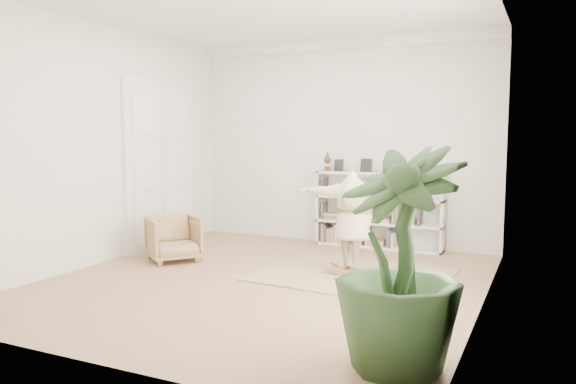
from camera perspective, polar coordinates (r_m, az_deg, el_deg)
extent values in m
plane|color=#91694B|center=(7.58, -2.42, -9.06)|extent=(6.00, 6.00, 0.00)
plane|color=silver|center=(10.07, 5.51, 5.02)|extent=(5.50, 0.00, 5.50)
plane|color=silver|center=(4.87, -19.16, 3.69)|extent=(5.50, 0.00, 5.50)
plane|color=silver|center=(8.94, -18.35, 4.62)|extent=(0.00, 6.00, 6.00)
plane|color=silver|center=(6.51, 19.53, 4.18)|extent=(0.00, 6.00, 6.00)
plane|color=white|center=(7.50, -2.55, 18.56)|extent=(6.00, 6.00, 0.00)
cube|color=white|center=(10.13, 5.49, 14.73)|extent=(5.50, 0.12, 0.18)
cube|color=white|center=(9.91, -12.92, 2.56)|extent=(0.08, 1.78, 2.92)
cube|color=silver|center=(9.59, -14.30, 2.42)|extent=(0.06, 0.78, 2.80)
cube|color=silver|center=(10.21, -11.44, 2.69)|extent=(0.06, 0.78, 2.80)
cube|color=silver|center=(10.09, 3.30, -1.51)|extent=(0.04, 0.35, 1.30)
cube|color=silver|center=(9.51, 15.48, -2.19)|extent=(0.04, 0.35, 1.30)
cube|color=silver|center=(9.89, 9.45, -1.74)|extent=(2.20, 0.04, 1.30)
cube|color=silver|center=(9.85, 9.14, -5.48)|extent=(2.20, 0.35, 0.04)
cube|color=silver|center=(9.78, 9.18, -3.13)|extent=(2.20, 0.35, 0.04)
cube|color=silver|center=(9.72, 9.23, -0.63)|extent=(2.20, 0.35, 0.04)
cube|color=silver|center=(9.68, 9.27, 1.84)|extent=(2.20, 0.35, 0.04)
cube|color=black|center=(9.95, 5.20, 2.82)|extent=(0.18, 0.07, 0.24)
cube|color=black|center=(9.79, 7.96, 2.73)|extent=(0.18, 0.07, 0.24)
cube|color=black|center=(9.64, 11.08, 2.63)|extent=(0.18, 0.07, 0.24)
cube|color=black|center=(9.53, 14.00, 2.52)|extent=(0.18, 0.07, 0.24)
imported|color=tan|center=(8.88, -11.54, -4.64)|extent=(1.06, 1.06, 0.69)
cube|color=tan|center=(7.91, 6.53, -8.37)|extent=(2.64, 2.18, 0.02)
cube|color=olive|center=(7.89, 6.54, -7.91)|extent=(0.53, 0.34, 0.03)
cube|color=olive|center=(7.90, 6.53, -8.16)|extent=(0.35, 0.08, 0.04)
cube|color=olive|center=(7.90, 6.53, -8.16)|extent=(0.35, 0.08, 0.04)
cube|color=olive|center=(7.89, 6.54, -7.91)|extent=(0.20, 0.07, 0.10)
cube|color=olive|center=(7.89, 6.54, -7.91)|extent=(0.20, 0.07, 0.10)
imported|color=beige|center=(7.75, 6.60, -2.60)|extent=(1.72, 0.58, 1.37)
imported|color=#2C4A25|center=(4.72, 11.19, -6.75)|extent=(1.38, 1.38, 1.87)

